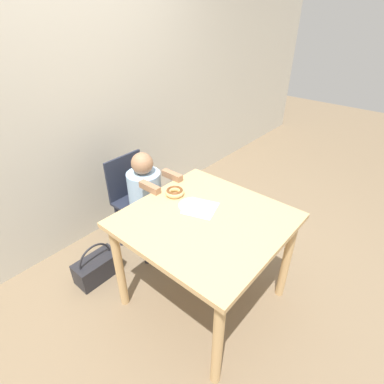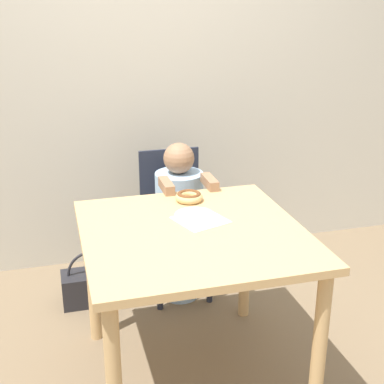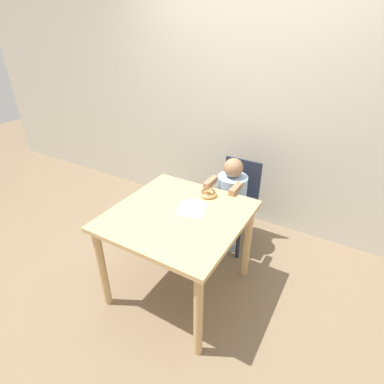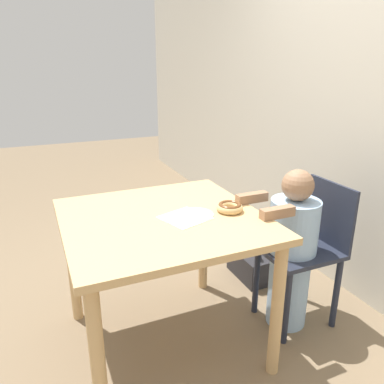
{
  "view_description": "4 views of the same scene",
  "coord_description": "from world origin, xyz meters",
  "views": [
    {
      "loc": [
        -1.2,
        -0.92,
        1.91
      ],
      "look_at": [
        0.04,
        0.14,
        0.88
      ],
      "focal_mm": 28.0,
      "sensor_mm": 36.0,
      "label": 1
    },
    {
      "loc": [
        -0.56,
        -2.03,
        1.71
      ],
      "look_at": [
        0.04,
        0.14,
        0.88
      ],
      "focal_mm": 50.0,
      "sensor_mm": 36.0,
      "label": 2
    },
    {
      "loc": [
        1.02,
        -1.52,
        1.98
      ],
      "look_at": [
        0.04,
        0.14,
        0.88
      ],
      "focal_mm": 28.0,
      "sensor_mm": 36.0,
      "label": 3
    },
    {
      "loc": [
        1.63,
        -0.55,
        1.48
      ],
      "look_at": [
        0.04,
        0.14,
        0.88
      ],
      "focal_mm": 35.0,
      "sensor_mm": 36.0,
      "label": 4
    }
  ],
  "objects": [
    {
      "name": "ground_plane",
      "position": [
        0.0,
        0.0,
        0.0
      ],
      "size": [
        12.0,
        12.0,
        0.0
      ],
      "primitive_type": "plane",
      "color": "#7A664C"
    },
    {
      "name": "dining_table",
      "position": [
        0.0,
        0.0,
        0.65
      ],
      "size": [
        0.95,
        0.96,
        0.76
      ],
      "color": "tan",
      "rests_on": "ground_plane"
    },
    {
      "name": "chair",
      "position": [
        0.12,
        0.83,
        0.45
      ],
      "size": [
        0.37,
        0.42,
        0.85
      ],
      "color": "#232838",
      "rests_on": "ground_plane"
    },
    {
      "name": "child_figure",
      "position": [
        0.12,
        0.72,
        0.47
      ],
      "size": [
        0.28,
        0.43,
        0.95
      ],
      "color": "#99BCE0",
      "rests_on": "ground_plane"
    },
    {
      "name": "plate",
      "position": [
        0.05,
        0.16,
        0.76
      ],
      "size": [
        0.18,
        0.18,
        0.01
      ],
      "color": "white",
      "rests_on": "dining_table"
    },
    {
      "name": "donut",
      "position": [
        0.07,
        0.34,
        0.78
      ],
      "size": [
        0.14,
        0.14,
        0.04
      ],
      "color": "#DBB270",
      "rests_on": "dining_table"
    },
    {
      "name": "napkin",
      "position": [
        0.06,
        0.1,
        0.76
      ],
      "size": [
        0.26,
        0.26,
        0.0
      ],
      "color": "white",
      "rests_on": "dining_table"
    },
    {
      "name": "handbag",
      "position": [
        -0.4,
        0.79,
        0.1
      ],
      "size": [
        0.35,
        0.18,
        0.33
      ],
      "color": "#232328",
      "rests_on": "ground_plane"
    },
    {
      "name": "wall_back",
      "position": [
        0.0,
        1.34,
        1.25
      ],
      "size": [
        8.0,
        0.05,
        2.5
      ],
      "color": "beige",
      "rests_on": "ground_plane"
    }
  ]
}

